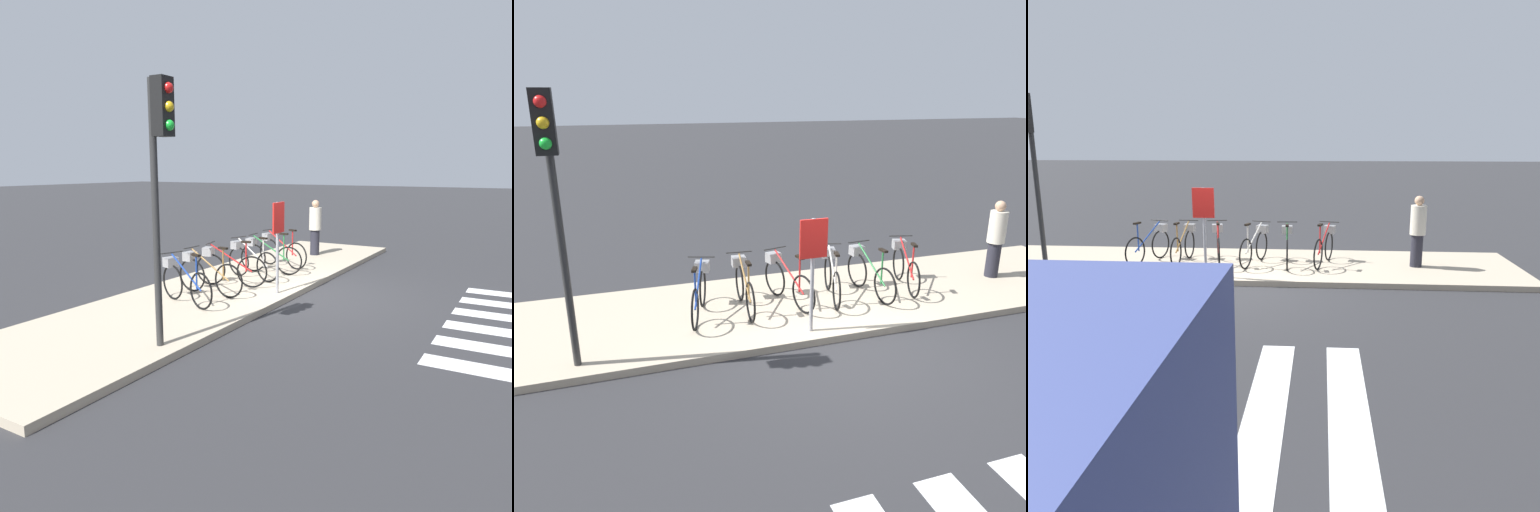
% 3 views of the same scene
% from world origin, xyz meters
% --- Properties ---
extents(ground_plane, '(120.00, 120.00, 0.00)m').
position_xyz_m(ground_plane, '(0.00, 0.00, 0.00)').
color(ground_plane, '#2D2D30').
extents(sidewalk, '(12.59, 2.96, 0.12)m').
position_xyz_m(sidewalk, '(0.00, 1.48, 0.06)').
color(sidewalk, '#B7A88E').
rests_on(sidewalk, ground_plane).
extents(parked_bicycle_0, '(0.63, 1.53, 0.98)m').
position_xyz_m(parked_bicycle_0, '(-1.97, 1.44, 0.55)').
color(parked_bicycle_0, black).
rests_on(parked_bicycle_0, sidewalk).
extents(parked_bicycle_1, '(0.46, 1.59, 0.98)m').
position_xyz_m(parked_bicycle_1, '(-1.20, 1.48, 0.55)').
color(parked_bicycle_1, black).
rests_on(parked_bicycle_1, sidewalk).
extents(parked_bicycle_2, '(0.53, 1.56, 0.98)m').
position_xyz_m(parked_bicycle_2, '(-0.42, 1.51, 0.55)').
color(parked_bicycle_2, black).
rests_on(parked_bicycle_2, sidewalk).
extents(parked_bicycle_3, '(0.57, 1.55, 0.98)m').
position_xyz_m(parked_bicycle_3, '(0.45, 1.47, 0.55)').
color(parked_bicycle_3, black).
rests_on(parked_bicycle_3, sidewalk).
extents(parked_bicycle_4, '(0.46, 1.59, 0.98)m').
position_xyz_m(parked_bicycle_4, '(1.17, 1.42, 0.55)').
color(parked_bicycle_4, black).
rests_on(parked_bicycle_4, sidewalk).
extents(parked_bicycle_5, '(0.57, 1.55, 0.98)m').
position_xyz_m(parked_bicycle_5, '(2.01, 1.52, 0.55)').
color(parked_bicycle_5, black).
rests_on(parked_bicycle_5, sidewalk).
extents(pedestrian, '(0.34, 0.34, 1.57)m').
position_xyz_m(pedestrian, '(4.03, 1.43, 0.94)').
color(pedestrian, '#23232D').
rests_on(pedestrian, sidewalk).
extents(traffic_light, '(0.24, 0.40, 3.63)m').
position_xyz_m(traffic_light, '(-3.89, 0.24, 2.72)').
color(traffic_light, '#2D2D2D').
rests_on(traffic_light, sidewalk).
extents(sign_post, '(0.44, 0.07, 1.81)m').
position_xyz_m(sign_post, '(-0.44, 0.29, 1.36)').
color(sign_post, '#99999E').
rests_on(sign_post, sidewalk).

